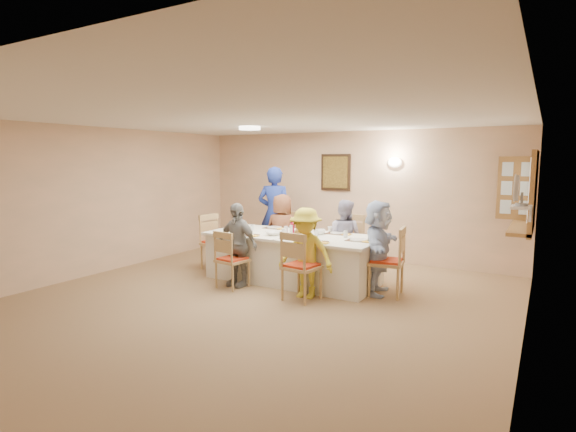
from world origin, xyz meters
The scene contains 49 objects.
ground centered at (0.00, 0.00, 0.00)m, with size 7.00×7.00×0.00m, color #90764E.
room_walls centered at (0.00, 0.00, 1.51)m, with size 7.00×7.00×7.00m.
wall_picture centered at (-0.30, 3.46, 1.70)m, with size 0.62×0.05×0.72m.
wall_sconce centered at (0.90, 3.44, 1.90)m, with size 0.26×0.09×0.18m, color white.
ceiling_light centered at (-1.00, 1.50, 2.47)m, with size 0.36×0.36×0.05m, color white.
serving_hatch centered at (3.21, 2.40, 1.50)m, with size 0.06×1.50×1.15m, color #9D6B39.
hatch_sill centered at (3.09, 2.40, 0.97)m, with size 0.30×1.50×0.05m, color #9D6B39.
shutter_door centered at (2.95, 3.16, 1.50)m, with size 0.55×0.04×1.00m, color #9D6B39.
fan_shelf centered at (3.13, 1.05, 1.40)m, with size 0.22×0.36×0.03m, color white.
desk_fan centered at (3.10, 1.05, 1.55)m, with size 0.30×0.30×0.28m, color #A5A5A8, non-canonical shape.
dining_table centered at (-0.11, 1.39, 0.38)m, with size 2.80×1.18×0.76m, color white.
chair_back_left centered at (-0.71, 2.19, 0.50)m, with size 0.48×0.48×1.01m, color tan, non-canonical shape.
chair_back_right centered at (0.49, 2.19, 0.51)m, with size 0.49×0.49×1.03m, color tan, non-canonical shape.
chair_front_left centered at (-0.71, 0.59, 0.45)m, with size 0.43×0.43×0.89m, color tan, non-canonical shape.
chair_front_right centered at (0.49, 0.59, 0.49)m, with size 0.47×0.47×0.98m, color tan, non-canonical shape.
chair_left_end centered at (-1.66, 1.39, 0.49)m, with size 0.47×0.47×0.99m, color tan, non-canonical shape.
chair_right_end centered at (1.44, 1.39, 0.50)m, with size 0.48×0.48×1.01m, color tan, non-canonical shape.
diner_back_left centered at (-0.71, 2.07, 0.67)m, with size 0.71×0.51×1.34m, color brown.
diner_back_right centered at (0.49, 2.07, 0.65)m, with size 0.63×0.49×1.29m, color #A29DC1.
diner_front_left centered at (-0.71, 0.71, 0.65)m, with size 0.79×0.39×1.29m, color gray.
diner_front_right centered at (0.49, 0.71, 0.64)m, with size 0.85×0.51×1.28m, color yellow.
diner_right_end centered at (1.31, 1.39, 0.69)m, with size 0.61×1.32×1.37m, color silver.
caregiver centered at (-1.16, 2.54, 0.91)m, with size 0.76×0.60×1.82m, color navy.
placemat_fl centered at (-0.71, 0.97, 0.76)m, with size 0.34×0.25×0.01m, color #472B19.
plate_fl centered at (-0.71, 0.97, 0.77)m, with size 0.24×0.24×0.02m, color white.
napkin_fl centered at (-0.53, 0.92, 0.77)m, with size 0.13×0.13×0.01m, color yellow.
placemat_fr centered at (0.49, 0.97, 0.76)m, with size 0.36×0.27×0.01m, color #472B19.
plate_fr centered at (0.49, 0.97, 0.77)m, with size 0.22×0.22×0.01m, color white.
napkin_fr centered at (0.67, 0.92, 0.77)m, with size 0.13×0.13×0.01m, color yellow.
placemat_bl centered at (-0.71, 1.81, 0.76)m, with size 0.37×0.28×0.01m, color #472B19.
plate_bl centered at (-0.71, 1.81, 0.77)m, with size 0.26×0.26×0.02m, color white.
napkin_bl centered at (-0.53, 1.76, 0.77)m, with size 0.14×0.14×0.01m, color yellow.
placemat_br centered at (0.49, 1.81, 0.76)m, with size 0.37×0.27×0.01m, color #472B19.
plate_br centered at (0.49, 1.81, 0.77)m, with size 0.24×0.24×0.01m, color white.
napkin_br centered at (0.67, 1.76, 0.77)m, with size 0.13×0.13×0.01m, color yellow.
placemat_le centered at (-1.21, 1.39, 0.76)m, with size 0.33×0.25×0.01m, color #472B19.
plate_le centered at (-1.21, 1.39, 0.77)m, with size 0.24×0.24×0.02m, color white.
napkin_le centered at (-1.03, 1.34, 0.77)m, with size 0.15×0.15×0.01m, color yellow.
placemat_re centered at (1.01, 1.39, 0.76)m, with size 0.35×0.26×0.01m, color #472B19.
plate_re centered at (1.01, 1.39, 0.77)m, with size 0.26×0.26×0.02m, color white.
napkin_re centered at (1.19, 1.34, 0.77)m, with size 0.15×0.15×0.01m, color yellow.
teacup_a centered at (-0.95, 1.09, 0.81)m, with size 0.16×0.16×0.10m, color white.
teacup_b centered at (0.31, 1.92, 0.80)m, with size 0.10×0.10×0.09m, color white.
bowl_a centered at (-0.34, 1.17, 0.79)m, with size 0.31×0.31×0.06m, color white.
bowl_b centered at (0.26, 1.61, 0.79)m, with size 0.26×0.26×0.06m, color white.
condiment_ketchup centered at (-0.15, 1.45, 0.87)m, with size 0.11×0.11×0.22m, color #A30E2B.
condiment_brown centered at (-0.04, 1.49, 0.85)m, with size 0.11×0.11×0.19m, color brown.
condiment_malt centered at (0.03, 1.33, 0.84)m, with size 0.15×0.15×0.16m, color brown.
drinking_glass centered at (-0.26, 1.44, 0.82)m, with size 0.07×0.07×0.11m, color silver.
Camera 1 is at (3.38, -4.78, 1.94)m, focal length 28.00 mm.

